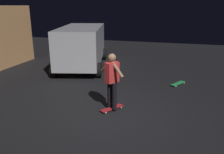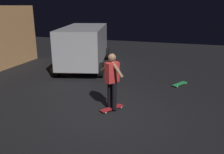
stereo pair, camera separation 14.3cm
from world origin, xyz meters
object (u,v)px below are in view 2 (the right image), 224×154
at_px(parked_van, 84,44).
at_px(skateboard_spare, 180,84).
at_px(skateboard_ridden, 112,108).
at_px(skater, 112,77).

xyz_separation_m(parked_van, skateboard_spare, (-1.51, -4.77, -1.11)).
height_order(skateboard_ridden, skateboard_spare, same).
bearing_deg(skateboard_spare, parked_van, 72.44).
relative_size(parked_van, skateboard_ridden, 6.51).
bearing_deg(skateboard_ridden, skater, 45.00).
distance_m(parked_van, skateboard_spare, 5.13).
height_order(parked_van, skateboard_ridden, parked_van).
distance_m(skateboard_ridden, skater, 0.98).
bearing_deg(parked_van, skater, -147.13).
bearing_deg(parked_van, skateboard_ridden, -147.13).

